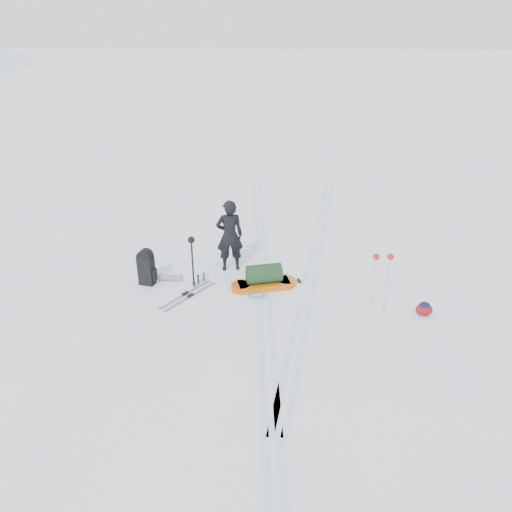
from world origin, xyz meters
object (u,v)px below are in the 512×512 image
object	(u,v)px
pulk_sled	(264,279)
expedition_rucksack	(149,268)
ski_poles_black	(192,246)
skier	(230,236)

from	to	relation	value
pulk_sled	expedition_rucksack	xyz separation A→B (m)	(-2.95, 0.07, 0.20)
expedition_rucksack	ski_poles_black	xyz separation A→B (m)	(1.16, -0.12, 0.70)
expedition_rucksack	ski_poles_black	size ratio (longest dim) A/B	0.76
skier	ski_poles_black	xyz separation A→B (m)	(-0.83, -1.05, 0.15)
expedition_rucksack	skier	bearing A→B (deg)	38.16
ski_poles_black	skier	bearing A→B (deg)	61.26
skier	expedition_rucksack	size ratio (longest dim) A/B	1.85
skier	pulk_sled	bearing A→B (deg)	120.84
pulk_sled	ski_poles_black	bearing A→B (deg)	166.60
skier	pulk_sled	world-z (taller)	skier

